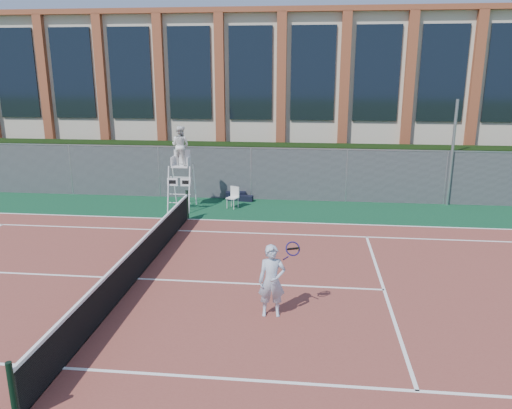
# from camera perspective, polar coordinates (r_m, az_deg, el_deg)

# --- Properties ---
(ground) EXTENTS (120.00, 120.00, 0.00)m
(ground) POSITION_cam_1_polar(r_m,az_deg,el_deg) (13.70, -13.41, -8.37)
(ground) COLOR #233814
(apron) EXTENTS (36.00, 20.00, 0.01)m
(apron) POSITION_cam_1_polar(r_m,az_deg,el_deg) (14.57, -12.12, -6.82)
(apron) COLOR #0D3C25
(apron) RESTS_ON ground
(tennis_court) EXTENTS (23.77, 10.97, 0.02)m
(tennis_court) POSITION_cam_1_polar(r_m,az_deg,el_deg) (13.69, -13.42, -8.30)
(tennis_court) COLOR brown
(tennis_court) RESTS_ON apron
(tennis_net) EXTENTS (0.10, 11.30, 1.10)m
(tennis_net) POSITION_cam_1_polar(r_m,az_deg,el_deg) (13.50, -13.55, -6.28)
(tennis_net) COLOR black
(tennis_net) RESTS_ON ground
(fence) EXTENTS (40.00, 0.06, 2.20)m
(fence) POSITION_cam_1_polar(r_m,az_deg,el_deg) (21.50, -5.88, 3.60)
(fence) COLOR #595E60
(fence) RESTS_ON ground
(hedge) EXTENTS (40.00, 1.40, 2.20)m
(hedge) POSITION_cam_1_polar(r_m,az_deg,el_deg) (22.65, -5.26, 4.21)
(hedge) COLOR black
(hedge) RESTS_ON ground
(building) EXTENTS (45.00, 10.60, 8.22)m
(building) POSITION_cam_1_polar(r_m,az_deg,el_deg) (30.10, -2.37, 12.79)
(building) COLOR beige
(building) RESTS_ON ground
(steel_pole) EXTENTS (0.12, 0.12, 4.27)m
(steel_pole) POSITION_cam_1_polar(r_m,az_deg,el_deg) (21.52, 21.50, 5.44)
(steel_pole) COLOR #9EA0A5
(steel_pole) RESTS_ON ground
(umpire_chair) EXTENTS (0.93, 1.43, 3.33)m
(umpire_chair) POSITION_cam_1_polar(r_m,az_deg,el_deg) (19.71, -8.63, 6.40)
(umpire_chair) COLOR white
(umpire_chair) RESTS_ON ground
(plastic_chair) EXTENTS (0.53, 0.53, 0.86)m
(plastic_chair) POSITION_cam_1_polar(r_m,az_deg,el_deg) (19.97, -2.57, 1.04)
(plastic_chair) COLOR silver
(plastic_chair) RESTS_ON apron
(sports_bag_near) EXTENTS (0.88, 0.49, 0.35)m
(sports_bag_near) POSITION_cam_1_polar(r_m,az_deg,el_deg) (21.27, -2.32, 1.02)
(sports_bag_near) COLOR black
(sports_bag_near) RESTS_ON apron
(sports_bag_far) EXTENTS (0.62, 0.32, 0.24)m
(sports_bag_far) POSITION_cam_1_polar(r_m,az_deg,el_deg) (21.03, -1.17, 0.70)
(sports_bag_far) COLOR black
(sports_bag_far) RESTS_ON apron
(tennis_player) EXTENTS (0.95, 0.66, 1.67)m
(tennis_player) POSITION_cam_1_polar(r_m,az_deg,el_deg) (11.15, 1.85, -8.69)
(tennis_player) COLOR #B0BED3
(tennis_player) RESTS_ON tennis_court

